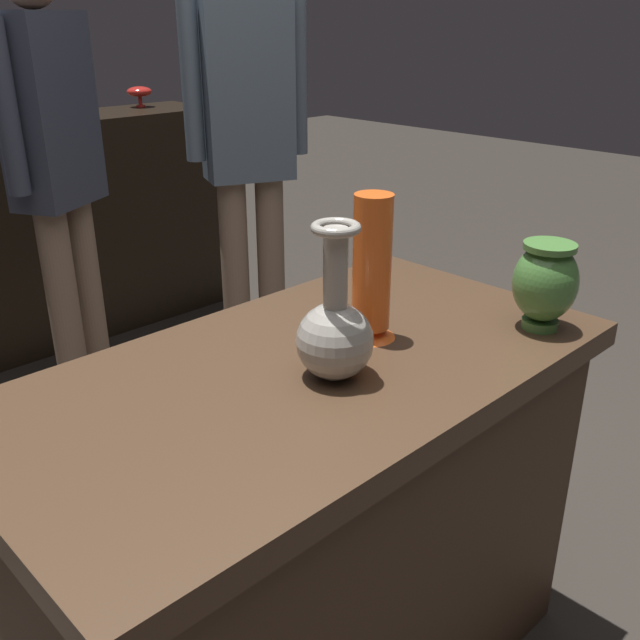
{
  "coord_description": "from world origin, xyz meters",
  "views": [
    {
      "loc": [
        -0.8,
        -0.86,
        1.4
      ],
      "look_at": [
        -0.0,
        -0.04,
        0.9
      ],
      "focal_mm": 39.58,
      "sensor_mm": 36.0,
      "label": 1
    }
  ],
  "objects_px": {
    "visitor_center_back": "(55,161)",
    "vase_centerpiece": "(333,332)",
    "shelf_vase_far_right": "(139,92)",
    "vase_tall_behind": "(372,272)",
    "visitor_near_right": "(248,135)",
    "vase_left_accent": "(545,282)"
  },
  "relations": [
    {
      "from": "shelf_vase_far_right",
      "to": "visitor_near_right",
      "type": "relative_size",
      "value": 0.07
    },
    {
      "from": "visitor_center_back",
      "to": "vase_centerpiece",
      "type": "bearing_deg",
      "value": 51.59
    },
    {
      "from": "vase_tall_behind",
      "to": "vase_left_accent",
      "type": "relative_size",
      "value": 1.59
    },
    {
      "from": "vase_centerpiece",
      "to": "visitor_near_right",
      "type": "xyz_separation_m",
      "value": [
        0.88,
        1.33,
        0.1
      ]
    },
    {
      "from": "shelf_vase_far_right",
      "to": "visitor_near_right",
      "type": "bearing_deg",
      "value": -98.91
    },
    {
      "from": "vase_tall_behind",
      "to": "vase_left_accent",
      "type": "bearing_deg",
      "value": -37.31
    },
    {
      "from": "vase_tall_behind",
      "to": "vase_left_accent",
      "type": "distance_m",
      "value": 0.36
    },
    {
      "from": "vase_left_accent",
      "to": "visitor_center_back",
      "type": "relative_size",
      "value": 0.11
    },
    {
      "from": "vase_tall_behind",
      "to": "visitor_near_right",
      "type": "bearing_deg",
      "value": 60.59
    },
    {
      "from": "vase_centerpiece",
      "to": "visitor_center_back",
      "type": "distance_m",
      "value": 1.61
    },
    {
      "from": "visitor_center_back",
      "to": "vase_tall_behind",
      "type": "bearing_deg",
      "value": 57.78
    },
    {
      "from": "vase_tall_behind",
      "to": "shelf_vase_far_right",
      "type": "relative_size",
      "value": 2.45
    },
    {
      "from": "vase_left_accent",
      "to": "visitor_near_right",
      "type": "xyz_separation_m",
      "value": [
        0.42,
        1.47,
        0.08
      ]
    },
    {
      "from": "vase_left_accent",
      "to": "vase_centerpiece",
      "type": "bearing_deg",
      "value": 162.41
    },
    {
      "from": "vase_centerpiece",
      "to": "visitor_near_right",
      "type": "relative_size",
      "value": 0.17
    },
    {
      "from": "vase_centerpiece",
      "to": "vase_tall_behind",
      "type": "bearing_deg",
      "value": 21.74
    },
    {
      "from": "vase_tall_behind",
      "to": "shelf_vase_far_right",
      "type": "xyz_separation_m",
      "value": [
        0.87,
        2.28,
        0.12
      ]
    },
    {
      "from": "shelf_vase_far_right",
      "to": "vase_tall_behind",
      "type": "bearing_deg",
      "value": -110.87
    },
    {
      "from": "vase_left_accent",
      "to": "vase_tall_behind",
      "type": "bearing_deg",
      "value": 142.69
    },
    {
      "from": "vase_tall_behind",
      "to": "visitor_center_back",
      "type": "bearing_deg",
      "value": 87.26
    },
    {
      "from": "vase_tall_behind",
      "to": "vase_left_accent",
      "type": "height_order",
      "value": "vase_tall_behind"
    },
    {
      "from": "vase_centerpiece",
      "to": "visitor_near_right",
      "type": "height_order",
      "value": "visitor_near_right"
    }
  ]
}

